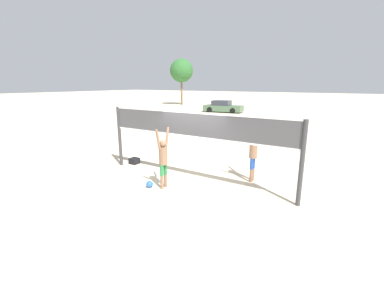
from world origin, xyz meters
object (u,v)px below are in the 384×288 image
player_spiker (163,157)px  gear_bag (134,161)px  volleyball (150,184)px  volleyball_net (192,133)px  player_blocker (253,151)px  parked_car_near (223,107)px  tree_left_cluster (181,71)px

player_spiker → gear_bag: bearing=62.5°
volleyball → gear_bag: size_ratio=0.62×
volleyball_net → player_blocker: volleyball_net is taller
volleyball_net → volleyball: 2.30m
player_blocker → gear_bag: size_ratio=5.75×
player_spiker → gear_bag: 3.31m
gear_bag → parked_car_near: parked_car_near is taller
volleyball_net → gear_bag: volleyball_net is taller
tree_left_cluster → parked_car_near: bearing=-32.0°
parked_car_near → volleyball_net: bearing=-73.8°
player_spiker → player_blocker: (2.36, 2.18, 0.07)m
player_blocker → volleyball: (-2.79, -2.42, -1.04)m
gear_bag → volleyball_net: bearing=-7.4°
volleyball_net → volleyball: size_ratio=31.46×
player_spiker → tree_left_cluster: size_ratio=0.28×
volleyball_net → player_blocker: size_ratio=3.40×
gear_bag → tree_left_cluster: size_ratio=0.05×
volleyball → player_spiker: bearing=29.1°
player_spiker → volleyball: 1.09m
player_blocker → parked_car_near: (-10.83, 20.57, -0.52)m
player_blocker → parked_car_near: 23.26m
player_blocker → gear_bag: 5.32m
volleyball_net → tree_left_cluster: tree_left_cluster is taller
volleyball → parked_car_near: (-8.04, 23.00, 0.52)m
player_spiker → volleyball: bearing=119.1°
player_spiker → gear_bag: (-2.81, 1.46, -0.97)m
volleyball → parked_car_near: size_ratio=0.05×
volleyball → tree_left_cluster: 35.47m
player_blocker → volleyball: player_blocker is taller
volleyball → parked_car_near: 24.37m
volleyball_net → tree_left_cluster: (-19.64, 28.38, 3.70)m
volleyball → tree_left_cluster: tree_left_cluster is taller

